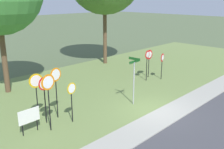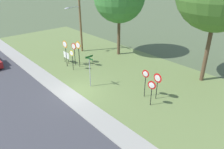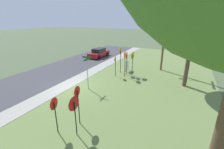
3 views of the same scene
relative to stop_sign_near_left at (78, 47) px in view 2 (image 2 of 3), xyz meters
name	(u,v)px [view 2 (image 2 of 3)]	position (x,y,z in m)	size (l,w,h in m)	color
ground_plane	(77,93)	(5.26, -3.82, -1.92)	(160.00, 160.00, 0.00)	#4C5B3D
road_asphalt	(21,115)	(5.26, -8.62, -1.92)	(44.00, 6.40, 0.01)	#3D3D42
sidewalk_strip	(69,96)	(5.26, -4.62, -1.89)	(44.00, 1.60, 0.06)	#99968C
grass_median	(126,73)	(5.26, 2.18, -1.90)	(44.00, 12.00, 0.04)	olive
stop_sign_near_left	(78,47)	(0.00, 0.00, 0.00)	(0.76, 0.12, 2.57)	black
stop_sign_near_right	(78,49)	(0.85, -0.56, 0.18)	(0.73, 0.15, 2.83)	black
stop_sign_far_left	(74,49)	(0.10, -0.63, -0.06)	(0.69, 0.13, 2.51)	black
stop_sign_far_center	(65,48)	(-0.20, -1.49, 0.24)	(0.76, 0.12, 2.89)	black
stop_sign_far_right	(72,56)	(1.10, -1.53, -0.33)	(0.60, 0.13, 2.18)	black
yield_sign_near_left	(145,77)	(9.56, 0.00, -0.10)	(0.64, 0.12, 2.41)	black
yield_sign_near_right	(152,88)	(10.72, -0.63, -0.33)	(0.67, 0.16, 2.10)	black
yield_sign_far_left	(157,80)	(10.42, 0.44, -0.19)	(0.78, 0.11, 2.28)	black
street_name_post	(90,69)	(5.19, -2.28, -0.13)	(0.96, 0.82, 2.93)	#9EA0A8
utility_pole	(79,18)	(-3.20, 2.43, 2.36)	(2.10, 2.13, 7.81)	brown
notice_board	(66,56)	(-1.05, -0.99, -1.05)	(1.10, 0.06, 1.25)	black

